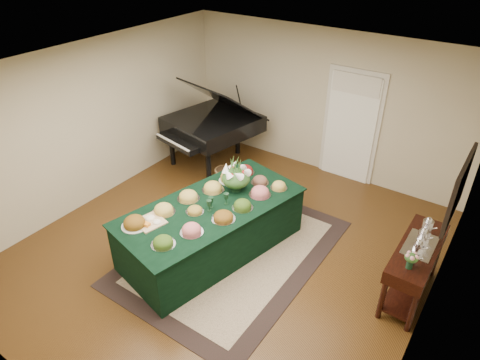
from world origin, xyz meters
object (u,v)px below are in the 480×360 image
Objects in this scene: grand_piano at (212,124)px; mahogany_sideboard at (416,258)px; floral_centerpiece at (236,175)px; buffet_table at (212,228)px.

grand_piano is 1.43× the size of mahogany_sideboard.
floral_centerpiece is at bearing -43.34° from grand_piano.
grand_piano reaches higher than buffet_table.
floral_centerpiece is 2.66m from mahogany_sideboard.
grand_piano is 4.47m from mahogany_sideboard.
floral_centerpiece reaches higher than buffet_table.
grand_piano is at bearing 127.24° from buffet_table.
floral_centerpiece is at bearing -175.68° from mahogany_sideboard.
buffet_table is at bearing -52.76° from grand_piano.
mahogany_sideboard is (4.26, -1.35, -0.25)m from grand_piano.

